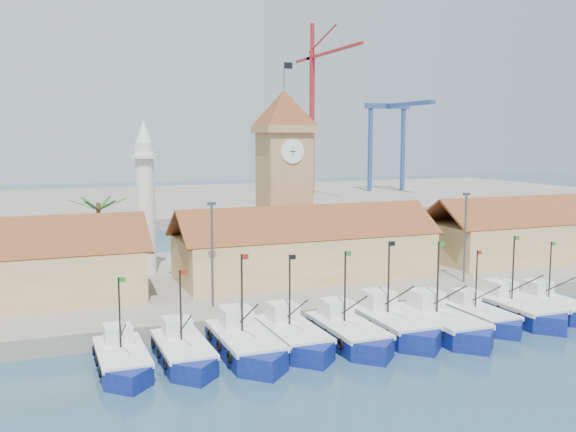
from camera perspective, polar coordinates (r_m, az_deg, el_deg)
name	(u,v)px	position (r m, az deg, el deg)	size (l,w,h in m)	color
ground	(408,349)	(50.47, 10.61, -11.54)	(400.00, 400.00, 0.00)	#1D3B4F
quay	(291,276)	(70.99, 0.24, -5.40)	(140.00, 32.00, 1.50)	gray
terminal	(155,203)	(153.33, -11.77, 1.17)	(240.00, 80.00, 2.00)	gray
boat_0	(123,361)	(46.37, -14.50, -12.41)	(3.27, 8.95, 6.77)	navy
boat_1	(184,354)	(46.99, -9.23, -11.99)	(3.36, 9.21, 6.97)	navy
boat_2	(246,346)	(47.81, -3.73, -11.45)	(3.80, 10.42, 7.88)	navy
boat_3	(294,338)	(49.58, 0.54, -10.82)	(3.61, 9.88, 7.48)	navy
boat_4	(350,335)	(50.59, 5.52, -10.47)	(3.67, 10.05, 7.60)	navy
boat_5	(394,326)	(53.18, 9.39, -9.61)	(3.88, 10.63, 8.05)	navy
boat_6	(443,325)	(54.16, 13.66, -9.42)	(3.86, 10.56, 7.99)	navy
boat_7	(481,318)	(57.72, 16.80, -8.64)	(3.25, 8.90, 6.73)	navy
boat_8	(519,311)	(60.46, 19.83, -7.94)	(3.75, 10.26, 7.76)	navy
boat_9	(555,308)	(63.15, 22.67, -7.52)	(3.37, 9.23, 6.99)	navy
hall_center	(305,254)	(66.74, 1.52, -3.36)	(27.04, 10.13, 7.61)	#E0B77A
hall_right	(546,236)	(84.41, 21.94, -1.70)	(31.20, 10.13, 7.61)	#E0B77A
clock_tower	(284,174)	(71.34, -0.35, 3.76)	(5.80, 5.80, 22.70)	tan
minaret	(145,197)	(69.53, -12.57, 1.67)	(3.00, 3.00, 16.30)	silver
palm_tree	(99,235)	(67.35, -16.43, -1.60)	(5.60, 5.03, 8.39)	brown
lamp_posts	(344,241)	(59.36, 4.99, -2.23)	(80.70, 0.25, 9.03)	#3F3F44
crane_red_right	(315,100)	(157.32, 2.43, 10.30)	(1.00, 35.70, 41.47)	#A81923
gantry	(394,123)	(171.31, 9.38, 8.19)	(13.00, 22.00, 23.20)	#2E478D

